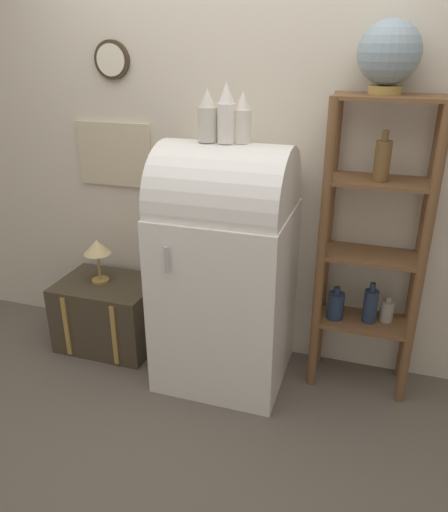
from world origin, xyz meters
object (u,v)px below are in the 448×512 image
object	(u,v)px
globe	(389,54)
desk_lamp	(97,249)
vase_center	(226,115)
vase_right	(243,119)
vase_left	(208,117)
refrigerator	(225,264)
suitcase_trunk	(109,313)

from	to	relation	value
globe	desk_lamp	distance (m)	1.99
vase_center	vase_right	world-z (taller)	vase_center
desk_lamp	vase_right	bearing A→B (deg)	-3.38
globe	desk_lamp	bearing A→B (deg)	-175.70
globe	vase_left	world-z (taller)	globe
vase_left	vase_right	distance (m)	0.18
desk_lamp	refrigerator	bearing A→B (deg)	-4.68
refrigerator	desk_lamp	size ratio (longest dim) A/B	4.92
refrigerator	globe	bearing A→B (deg)	14.53
suitcase_trunk	vase_left	distance (m)	1.50
refrigerator	suitcase_trunk	size ratio (longest dim) A/B	2.27
suitcase_trunk	desk_lamp	bearing A→B (deg)	167.35
vase_right	suitcase_trunk	bearing A→B (deg)	177.06
suitcase_trunk	globe	xyz separation A→B (m)	(1.57, 0.13, 1.60)
vase_left	desk_lamp	xyz separation A→B (m)	(-0.78, 0.08, -0.86)
suitcase_trunk	globe	size ratio (longest dim) A/B	1.85
vase_left	desk_lamp	bearing A→B (deg)	174.24
globe	suitcase_trunk	bearing A→B (deg)	-175.24
suitcase_trunk	globe	bearing A→B (deg)	4.76
globe	desk_lamp	xyz separation A→B (m)	(-1.62, -0.12, -1.15)
suitcase_trunk	desk_lamp	world-z (taller)	desk_lamp
refrigerator	suitcase_trunk	bearing A→B (deg)	175.74
vase_center	desk_lamp	xyz separation A→B (m)	(-0.88, 0.08, -0.87)
globe	refrigerator	bearing A→B (deg)	-165.47
vase_center	suitcase_trunk	bearing A→B (deg)	174.92
globe	vase_left	bearing A→B (deg)	-166.57
suitcase_trunk	vase_left	xyz separation A→B (m)	(0.74, -0.07, 1.31)
globe	desk_lamp	size ratio (longest dim) A/B	1.17
globe	vase_center	bearing A→B (deg)	-164.39
suitcase_trunk	vase_right	size ratio (longest dim) A/B	2.47
globe	vase_right	bearing A→B (deg)	-164.89
vase_left	desk_lamp	size ratio (longest dim) A/B	0.92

